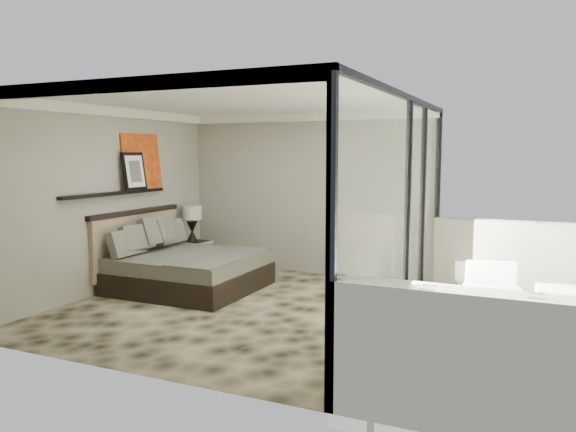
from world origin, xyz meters
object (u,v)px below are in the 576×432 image
at_px(bed, 184,267).
at_px(nightstand, 192,254).
at_px(table_lamp, 192,219).
at_px(lounger, 494,306).
at_px(ottoman, 555,306).

distance_m(bed, nightstand, 1.44).
relative_size(table_lamp, lounger, 0.36).
distance_m(bed, table_lamp, 1.55).
xyz_separation_m(bed, table_lamp, (-0.69, 1.25, 0.60)).
distance_m(ottoman, lounger, 0.74).
height_order(bed, ottoman, bed).
height_order(nightstand, table_lamp, table_lamp).
relative_size(table_lamp, ottoman, 1.43).
height_order(nightstand, ottoman, nightstand).
relative_size(nightstand, ottoman, 1.27).
bearing_deg(bed, nightstand, 119.39).
height_order(bed, lounger, bed).
bearing_deg(ottoman, nightstand, 171.68).
bearing_deg(nightstand, table_lamp, -32.00).
bearing_deg(nightstand, bed, -82.29).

